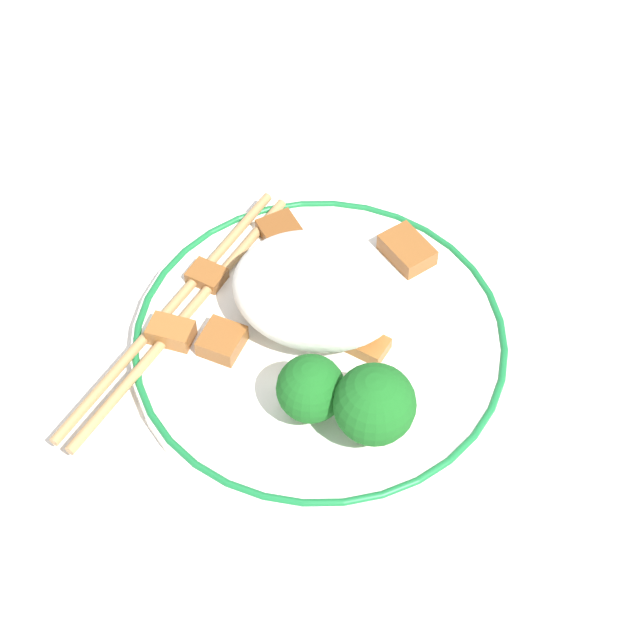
{
  "coord_description": "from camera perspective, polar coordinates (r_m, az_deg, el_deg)",
  "views": [
    {
      "loc": [
        0.12,
        -0.4,
        0.59
      ],
      "look_at": [
        0.0,
        0.0,
        0.03
      ],
      "focal_mm": 60.0,
      "sensor_mm": 36.0,
      "label": 1
    }
  ],
  "objects": [
    {
      "name": "meat_near_left",
      "position": [
        0.75,
        -6.06,
        2.38
      ],
      "size": [
        0.03,
        0.02,
        0.01
      ],
      "color": "brown",
      "rests_on": "plate"
    },
    {
      "name": "meat_mid_left",
      "position": [
        0.74,
        -0.46,
        2.82
      ],
      "size": [
        0.03,
        0.03,
        0.01
      ],
      "color": "#995B28",
      "rests_on": "plate"
    },
    {
      "name": "broccoli_back_left",
      "position": [
        0.66,
        -0.5,
        -3.71
      ],
      "size": [
        0.04,
        0.04,
        0.05
      ],
      "color": "#72AD4C",
      "rests_on": "plate"
    },
    {
      "name": "meat_near_front",
      "position": [
        0.72,
        -7.94,
        -0.64
      ],
      "size": [
        0.03,
        0.02,
        0.01
      ],
      "color": "#995B28",
      "rests_on": "plate"
    },
    {
      "name": "meat_mid_right",
      "position": [
        0.71,
        2.57,
        -1.06
      ],
      "size": [
        0.03,
        0.03,
        0.01
      ],
      "color": "#995B28",
      "rests_on": "plate"
    },
    {
      "name": "broccoli_back_center",
      "position": [
        0.64,
        2.93,
        -4.56
      ],
      "size": [
        0.05,
        0.05,
        0.06
      ],
      "color": "#72AD4C",
      "rests_on": "plate"
    },
    {
      "name": "ground_plane",
      "position": [
        0.72,
        -0.0,
        -1.54
      ],
      "size": [
        3.0,
        3.0,
        0.0
      ],
      "primitive_type": "plane",
      "color": "silver"
    },
    {
      "name": "meat_near_right",
      "position": [
        0.71,
        -5.25,
        -1.12
      ],
      "size": [
        0.03,
        0.03,
        0.01
      ],
      "color": "brown",
      "rests_on": "plate"
    },
    {
      "name": "meat_far_scatter",
      "position": [
        0.77,
        -2.16,
        4.8
      ],
      "size": [
        0.04,
        0.04,
        0.01
      ],
      "color": "brown",
      "rests_on": "plate"
    },
    {
      "name": "chopsticks",
      "position": [
        0.73,
        -7.62,
        0.4
      ],
      "size": [
        0.08,
        0.24,
        0.01
      ],
      "color": "#AD8451",
      "rests_on": "plate"
    },
    {
      "name": "meat_near_back",
      "position": [
        0.73,
        2.23,
        1.52
      ],
      "size": [
        0.03,
        0.03,
        0.01
      ],
      "color": "brown",
      "rests_on": "plate"
    },
    {
      "name": "meat_on_rice_edge",
      "position": [
        0.76,
        4.67,
        3.75
      ],
      "size": [
        0.05,
        0.04,
        0.01
      ],
      "color": "brown",
      "rests_on": "plate"
    },
    {
      "name": "rice_mound",
      "position": [
        0.7,
        -0.18,
        1.61
      ],
      "size": [
        0.11,
        0.09,
        0.06
      ],
      "color": "white",
      "rests_on": "plate"
    },
    {
      "name": "plate",
      "position": [
        0.72,
        -0.0,
        -1.18
      ],
      "size": [
        0.25,
        0.25,
        0.01
      ],
      "color": "white",
      "rests_on": "ground_plane"
    }
  ]
}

